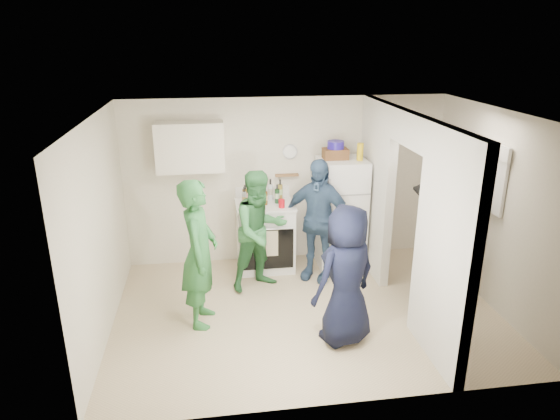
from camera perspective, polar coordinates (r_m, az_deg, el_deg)
The scene contains 35 objects.
floor at distance 6.51m, azimuth 3.05°, elevation -11.49°, with size 4.80×4.80×0.00m, color #C2AE88.
wall_back at distance 7.55m, azimuth 0.73°, elevation 3.38°, with size 4.80×4.80×0.00m, color silver.
wall_front at distance 4.46m, azimuth 7.60°, elevation -8.81°, with size 4.80×4.80×0.00m, color silver.
wall_left at distance 5.99m, azimuth -19.89°, elevation -2.24°, with size 3.40×3.40×0.00m, color silver.
wall_right at distance 6.84m, azimuth 23.39°, elevation -0.03°, with size 3.40×3.40×0.00m, color silver.
ceiling at distance 5.64m, azimuth 3.51°, elevation 10.82°, with size 4.80×4.80×0.00m, color white.
partition_pier_back at distance 7.27m, azimuth 10.86°, elevation 2.39°, with size 0.12×1.20×2.50m, color silver.
partition_pier_front at distance 5.38m, azimuth 18.32°, elevation -4.55°, with size 0.12×1.20×2.50m, color silver.
partition_header at distance 6.03m, azimuth 14.84°, elevation 8.85°, with size 0.12×1.00×0.40m, color silver.
stove at distance 7.44m, azimuth -1.72°, elevation -2.96°, with size 0.85×0.71×1.01m, color white.
upper_cabinet at distance 7.15m, azimuth -10.27°, elevation 7.10°, with size 0.95×0.34×0.70m, color silver.
fridge at distance 7.50m, azimuth 6.93°, elevation -0.33°, with size 0.68×0.66×1.64m, color white.
wicker_basket at distance 7.27m, azimuth 6.35°, elevation 6.42°, with size 0.35×0.25×0.15m, color brown.
blue_bowl at distance 7.24m, azimuth 6.38°, elevation 7.42°, with size 0.24×0.24×0.11m, color #23148F.
yellow_cup_stack_top at distance 7.21m, azimuth 9.14°, elevation 6.58°, with size 0.09×0.09×0.25m, color yellow.
wall_clock at distance 7.43m, azimuth 1.15°, elevation 6.68°, with size 0.22×0.22×0.03m, color white.
spice_shelf at distance 7.47m, azimuth 0.79°, elevation 4.01°, with size 0.35×0.08×0.03m, color olive.
nook_window at distance 6.88m, azimuth 22.86°, elevation 3.65°, with size 0.03×0.70×0.80m, color black.
nook_window_frame at distance 6.87m, azimuth 22.75°, elevation 3.65°, with size 0.04×0.76×0.86m, color white.
nook_valance at distance 6.78m, azimuth 22.95°, elevation 6.49°, with size 0.04×0.82×0.18m, color white.
yellow_cup_stack_stove at distance 7.00m, azimuth -2.54°, elevation 1.07°, with size 0.09×0.09×0.25m, color yellow.
red_cup at distance 7.08m, azimuth 0.19°, elevation 0.75°, with size 0.09×0.09×0.12m, color red.
person_green_left at distance 5.96m, azimuth -9.21°, elevation -4.94°, with size 0.66×0.43×1.81m, color #2D7131.
person_green_center at distance 6.74m, azimuth -2.29°, elevation -2.39°, with size 0.81×0.63×1.67m, color #337541.
person_denim at distance 7.00m, azimuth 4.28°, elevation -1.17°, with size 1.03×0.43×1.77m, color #365476.
person_navy at distance 5.61m, azimuth 7.57°, elevation -7.47°, with size 0.80×0.52×1.64m, color black.
person_nook at distance 6.77m, azimuth 17.16°, elevation -3.02°, with size 1.11×0.64×1.71m, color black.
bottle_a at distance 7.30m, azimuth -4.02°, elevation 1.89°, with size 0.08×0.08×0.27m, color brown.
bottle_b at distance 7.11m, azimuth -2.99°, elevation 1.55°, with size 0.06×0.06×0.30m, color #1A4E1A.
bottle_c at distance 7.34m, azimuth -2.47°, elevation 2.14°, with size 0.06×0.06×0.30m, color #9BA3A8.
bottle_d at distance 7.19m, azimuth -1.67°, elevation 1.62°, with size 0.06×0.06×0.26m, color brown.
bottle_e at distance 7.39m, azimuth -1.10°, elevation 2.37°, with size 0.07×0.07×0.32m, color silver.
bottle_f at distance 7.24m, azimuth -0.33°, elevation 1.86°, with size 0.07×0.07×0.28m, color #13361A.
bottle_g at distance 7.39m, azimuth 0.02°, elevation 2.33°, with size 0.07×0.07×0.31m, color olive.
bottle_h at distance 7.06m, azimuth -4.10°, elevation 1.45°, with size 0.06×0.06×0.31m, color #B2B5BE.
Camera 1 is at (-1.13, -5.46, 3.36)m, focal length 32.00 mm.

